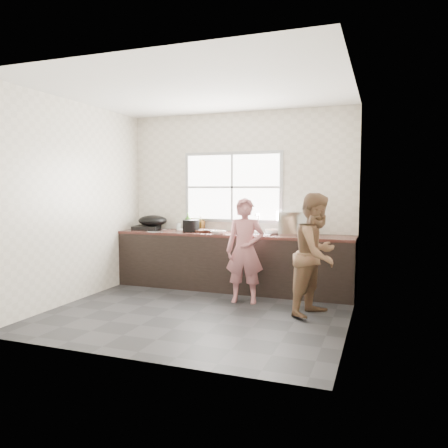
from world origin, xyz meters
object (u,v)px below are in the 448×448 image
(pot_lid_right, at_px, (164,229))
(black_pot, at_px, (191,226))
(bottle_brown_short, at_px, (192,224))
(bowl_mince, at_px, (218,232))
(woman, at_px, (245,254))
(person_side, at_px, (317,254))
(bowl_held, at_px, (257,232))
(wok, at_px, (153,221))
(plate_food, at_px, (184,230))
(bottle_brown_tall, at_px, (201,224))
(burner, at_px, (147,227))
(dish_rack, at_px, (293,223))
(cutting_board, at_px, (204,231))
(bowl_crabs, at_px, (273,232))
(pot_lid_left, at_px, (155,231))
(bottle_green, at_px, (188,222))
(glass_jar, at_px, (178,226))

(pot_lid_right, bearing_deg, black_pot, -23.65)
(bottle_brown_short, bearing_deg, bowl_mince, -35.43)
(woman, xyz_separation_m, person_side, (0.98, -0.25, 0.08))
(bowl_held, bearing_deg, wok, 176.87)
(plate_food, bearing_deg, bottle_brown_tall, 15.19)
(bowl_held, height_order, burner, bowl_held)
(person_side, distance_m, bottle_brown_short, 2.44)
(dish_rack, bearing_deg, cutting_board, 163.34)
(bowl_crabs, distance_m, pot_lid_left, 1.83)
(person_side, relative_size, bottle_brown_short, 8.06)
(pot_lid_right, bearing_deg, bowl_mince, -21.35)
(bottle_green, relative_size, burner, 0.73)
(black_pot, height_order, burner, black_pot)
(bowl_mince, height_order, burner, burner)
(plate_food, bearing_deg, cutting_board, -16.97)
(bowl_held, relative_size, bottle_brown_short, 1.07)
(cutting_board, distance_m, pot_lid_right, 0.81)
(woman, xyz_separation_m, plate_food, (-1.28, 0.81, 0.21))
(bottle_brown_tall, xyz_separation_m, bottle_brown_short, (-0.15, 0.00, -0.01))
(plate_food, distance_m, pot_lid_right, 0.40)
(bottle_brown_short, bearing_deg, plate_food, -147.49)
(woman, distance_m, burner, 2.08)
(bottle_brown_short, bearing_deg, black_pot, -69.64)
(bottle_brown_short, bearing_deg, glass_jar, 180.00)
(bottle_green, xyz_separation_m, burner, (-0.76, 0.03, -0.12))
(plate_food, relative_size, wok, 0.51)
(bottle_green, relative_size, dish_rack, 0.65)
(dish_rack, relative_size, pot_lid_left, 1.73)
(bottle_brown_short, bearing_deg, dish_rack, -4.64)
(burner, xyz_separation_m, wok, (0.12, -0.01, 0.12))
(bottle_brown_short, distance_m, dish_rack, 1.67)
(pot_lid_left, bearing_deg, glass_jar, 65.91)
(black_pot, height_order, pot_lid_left, black_pot)
(bottle_brown_short, bearing_deg, wok, -166.47)
(bowl_mince, height_order, bottle_brown_short, bottle_brown_short)
(bowl_mince, distance_m, pot_lid_left, 1.06)
(bowl_held, distance_m, pot_lid_left, 1.61)
(bottle_brown_tall, height_order, glass_jar, bottle_brown_tall)
(burner, xyz_separation_m, pot_lid_left, (0.31, -0.29, -0.02))
(plate_food, bearing_deg, bowl_mince, -26.83)
(pot_lid_left, distance_m, pot_lid_right, 0.44)
(glass_jar, bearing_deg, person_side, -25.29)
(bowl_mince, height_order, pot_lid_right, bowl_mince)
(bowl_held, bearing_deg, person_side, -41.57)
(black_pot, bearing_deg, burner, 171.81)
(black_pot, bearing_deg, bowl_held, 0.77)
(bottle_brown_short, height_order, wok, wok)
(plate_food, height_order, bottle_brown_tall, bottle_brown_tall)
(bowl_held, height_order, bottle_green, bottle_green)
(bowl_crabs, bearing_deg, cutting_board, -179.17)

